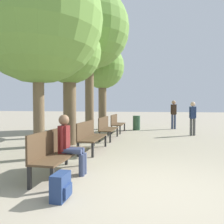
% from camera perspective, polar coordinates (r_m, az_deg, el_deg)
% --- Properties ---
extents(ground_plane, '(80.00, 80.00, 0.00)m').
position_cam_1_polar(ground_plane, '(3.92, 10.06, -19.89)').
color(ground_plane, gray).
extents(bench_row_0, '(0.51, 1.68, 0.93)m').
position_cam_1_polar(bench_row_0, '(4.70, -14.49, -9.59)').
color(bench_row_0, '#4C3823').
rests_on(bench_row_0, ground_plane).
extents(bench_row_1, '(0.51, 1.68, 0.93)m').
position_cam_1_polar(bench_row_1, '(6.92, -5.79, -5.83)').
color(bench_row_1, '#4C3823').
rests_on(bench_row_1, ground_plane).
extents(bench_row_2, '(0.51, 1.68, 0.93)m').
position_cam_1_polar(bench_row_2, '(9.23, -1.42, -3.87)').
color(bench_row_2, '#4C3823').
rests_on(bench_row_2, ground_plane).
extents(bench_row_3, '(0.51, 1.68, 0.93)m').
position_cam_1_polar(bench_row_3, '(11.58, 1.18, -2.68)').
color(bench_row_3, '#4C3823').
rests_on(bench_row_3, ground_plane).
extents(tree_row_0, '(3.45, 3.45, 5.47)m').
position_cam_1_polar(tree_row_0, '(6.55, -18.83, 22.16)').
color(tree_row_0, brown).
rests_on(tree_row_0, ground_plane).
extents(tree_row_1, '(2.30, 2.30, 4.51)m').
position_cam_1_polar(tree_row_1, '(8.28, -11.08, 14.57)').
color(tree_row_1, brown).
rests_on(tree_row_1, ground_plane).
extents(tree_row_2, '(3.76, 3.76, 6.90)m').
position_cam_1_polar(tree_row_2, '(10.96, -5.98, 20.66)').
color(tree_row_2, brown).
rests_on(tree_row_2, ground_plane).
extents(tree_row_3, '(2.58, 2.58, 4.98)m').
position_cam_1_polar(tree_row_3, '(13.06, -2.53, 11.42)').
color(tree_row_3, brown).
rests_on(tree_row_3, ground_plane).
extents(person_seated, '(0.58, 0.33, 1.25)m').
position_cam_1_polar(person_seated, '(4.69, -11.14, -7.84)').
color(person_seated, '#384260').
rests_on(person_seated, ground_plane).
extents(backpack, '(0.24, 0.37, 0.41)m').
position_cam_1_polar(backpack, '(3.62, -13.18, -18.45)').
color(backpack, navy).
rests_on(backpack, ground_plane).
extents(pedestrian_near, '(0.32, 0.22, 1.59)m').
position_cam_1_polar(pedestrian_near, '(10.93, 20.34, -1.05)').
color(pedestrian_near, '#4C4C4C').
rests_on(pedestrian_near, ground_plane).
extents(pedestrian_mid, '(0.35, 0.25, 1.71)m').
position_cam_1_polar(pedestrian_mid, '(13.51, 15.80, -0.16)').
color(pedestrian_mid, '#384260').
rests_on(pedestrian_mid, ground_plane).
extents(trash_bin, '(0.41, 0.41, 0.82)m').
position_cam_1_polar(trash_bin, '(12.57, 6.41, -2.84)').
color(trash_bin, '#2D5138').
rests_on(trash_bin, ground_plane).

